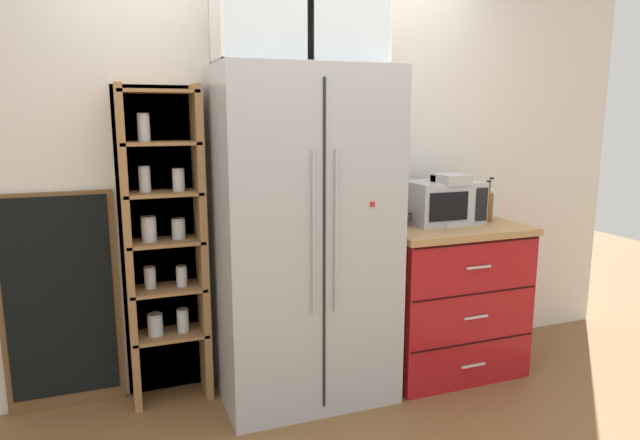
{
  "coord_description": "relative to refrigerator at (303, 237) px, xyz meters",
  "views": [
    {
      "loc": [
        -0.98,
        -2.87,
        1.6
      ],
      "look_at": [
        0.1,
        0.03,
        1.02
      ],
      "focal_mm": 31.43,
      "sensor_mm": 36.0,
      "label": 1
    }
  ],
  "objects": [
    {
      "name": "chalkboard_menu",
      "position": [
        -1.28,
        0.3,
        -0.32
      ],
      "size": [
        0.6,
        0.04,
        1.21
      ],
      "color": "brown",
      "rests_on": "ground"
    },
    {
      "name": "pantry_shelf_column",
      "position": [
        -0.73,
        0.26,
        -0.02
      ],
      "size": [
        0.47,
        0.28,
        1.76
      ],
      "color": "brown",
      "rests_on": "ground"
    },
    {
      "name": "bottle_amber",
      "position": [
        1.23,
        0.0,
        0.12
      ],
      "size": [
        0.07,
        0.07,
        0.26
      ],
      "color": "brown",
      "rests_on": "counter_cabinet"
    },
    {
      "name": "upper_cabinet",
      "position": [
        -0.0,
        0.05,
        1.27
      ],
      "size": [
        0.91,
        0.32,
        0.68
      ],
      "color": "silver",
      "rests_on": "refrigerator"
    },
    {
      "name": "wall_back_cream",
      "position": [
        -0.0,
        0.37,
        0.35
      ],
      "size": [
        4.97,
        0.1,
        2.55
      ],
      "primitive_type": "cube",
      "color": "silver",
      "rests_on": "ground"
    },
    {
      "name": "refrigerator",
      "position": [
        0.0,
        0.0,
        0.0
      ],
      "size": [
        0.95,
        0.67,
        1.85
      ],
      "color": "#B7BABF",
      "rests_on": "ground"
    },
    {
      "name": "bottle_clear",
      "position": [
        1.32,
        0.09,
        0.13
      ],
      "size": [
        0.07,
        0.07,
        0.26
      ],
      "color": "silver",
      "rests_on": "counter_cabinet"
    },
    {
      "name": "coffee_maker",
      "position": [
        0.94,
        0.01,
        0.17
      ],
      "size": [
        0.17,
        0.2,
        0.31
      ],
      "color": "#B7B7BC",
      "rests_on": "counter_cabinet"
    },
    {
      "name": "ground_plane",
      "position": [
        -0.0,
        -0.03,
        -0.93
      ],
      "size": [
        10.66,
        10.66,
        0.0
      ],
      "primitive_type": "plane",
      "color": "brown"
    },
    {
      "name": "mug_charcoal",
      "position": [
        0.64,
        0.05,
        0.06
      ],
      "size": [
        0.12,
        0.09,
        0.1
      ],
      "color": "#2D2D33",
      "rests_on": "counter_cabinet"
    },
    {
      "name": "microwave",
      "position": [
        0.93,
        0.05,
        0.14
      ],
      "size": [
        0.44,
        0.33,
        0.26
      ],
      "color": "#B7BABF",
      "rests_on": "counter_cabinet"
    },
    {
      "name": "counter_cabinet",
      "position": [
        0.94,
        0.0,
        -0.46
      ],
      "size": [
        0.89,
        0.67,
        0.94
      ],
      "color": "#A8161C",
      "rests_on": "ground"
    }
  ]
}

